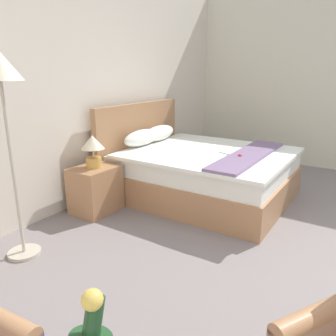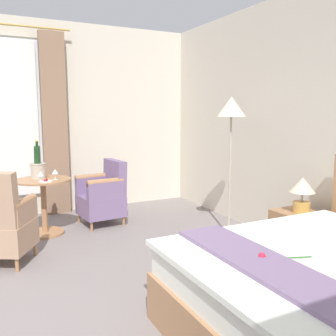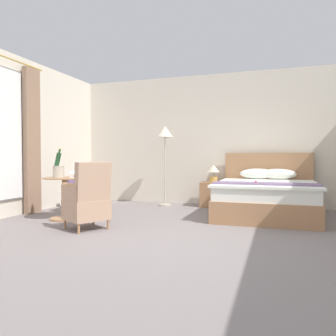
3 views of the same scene
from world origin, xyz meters
name	(u,v)px [view 1 (image 1 of 3)]	position (x,y,z in m)	size (l,w,h in m)	color
wall_headboard_side	(70,82)	(0.00, 3.34, 1.45)	(6.66, 0.12, 2.89)	beige
bed	(200,170)	(1.01, 2.18, 0.34)	(1.75, 2.09, 1.15)	#A7764F
nightstand	(96,189)	(-0.09, 2.95, 0.26)	(0.54, 0.41, 0.53)	#A7764F
bedside_lamp	(93,147)	(-0.09, 2.95, 0.76)	(0.26, 0.26, 0.36)	gold
floor_lamp_brass	(1,84)	(-1.12, 2.81, 1.47)	(0.35, 0.35, 1.73)	#BDB39F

